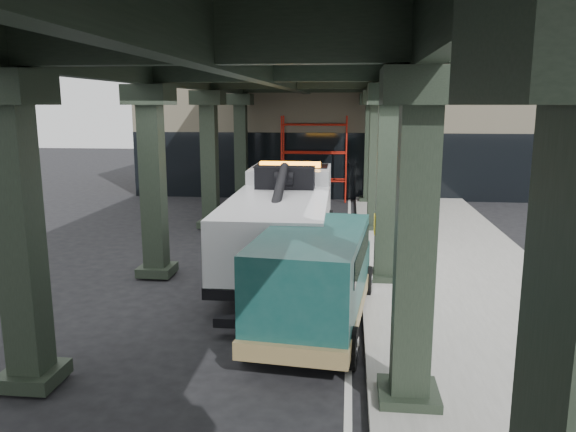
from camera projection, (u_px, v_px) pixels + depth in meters
The scene contains 8 objects.
ground at pixel (273, 307), 12.69m from camera, with size 90.00×90.00×0.00m, color black.
sidewalk at pixel (460, 283), 14.15m from camera, with size 5.00×40.00×0.15m, color gray.
lane_stripe at pixel (349, 282), 14.46m from camera, with size 0.12×38.00×0.01m, color silver.
viaduct at pixel (267, 65), 13.62m from camera, with size 7.40×32.00×6.40m.
building at pixel (357, 114), 31.20m from camera, with size 22.00×10.00×8.00m, color #C6B793.
scaffolding at pixel (314, 156), 26.56m from camera, with size 3.08×0.88×4.00m.
tow_truck at pixel (284, 216), 15.82m from camera, with size 2.79×8.93×2.91m.
towed_van at pixel (315, 276), 11.30m from camera, with size 2.51×5.32×2.09m.
Camera 1 is at (1.63, -11.94, 4.50)m, focal length 35.00 mm.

